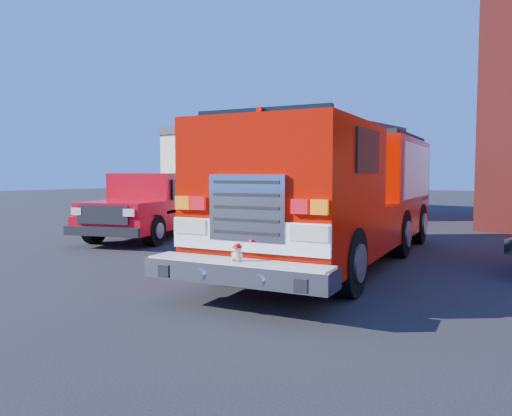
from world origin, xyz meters
The scene contains 4 objects.
ground centered at (0.00, 0.00, 0.00)m, with size 100.00×100.00×0.00m, color black.
side_building centered at (-9.00, 13.00, 2.20)m, with size 10.20×8.20×4.35m.
fire_engine centered at (0.54, 1.29, 1.55)m, with size 4.38×10.01×2.98m.
pickup_truck centered at (-6.06, 1.67, 0.93)m, with size 4.12×6.38×1.97m.
Camera 1 is at (5.77, -8.82, 1.97)m, focal length 35.00 mm.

